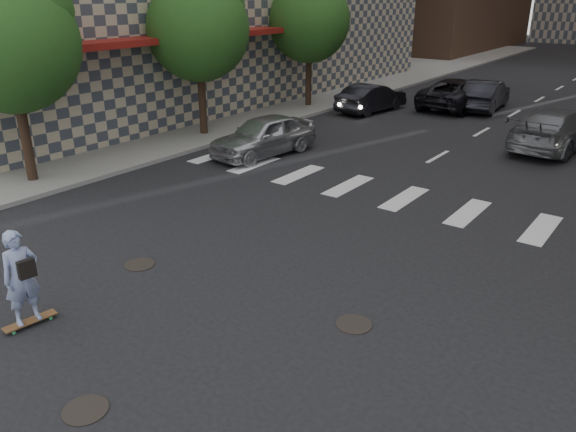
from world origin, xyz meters
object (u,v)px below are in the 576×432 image
(tree_b, at_px, (201,24))
(traffic_car_c, at_px, (457,94))
(tree_c, at_px, (312,17))
(silver_sedan, at_px, (264,135))
(traffic_car_b, at_px, (555,129))
(tree_a, at_px, (13,37))
(traffic_car_e, at_px, (485,95))
(skateboarder, at_px, (22,278))
(traffic_car_a, at_px, (372,98))

(tree_b, relative_size, traffic_car_c, 1.17)
(tree_c, xyz_separation_m, silver_sedan, (3.91, -8.89, -3.88))
(traffic_car_b, xyz_separation_m, traffic_car_c, (-6.19, 5.77, -0.03))
(tree_a, xyz_separation_m, traffic_car_c, (6.50, 20.43, -3.86))
(tree_c, xyz_separation_m, traffic_car_e, (7.81, 4.86, -3.86))
(tree_a, xyz_separation_m, traffic_car_e, (7.81, 20.86, -3.86))
(skateboarder, height_order, traffic_car_b, skateboarder)
(tree_c, height_order, traffic_car_a, tree_c)
(silver_sedan, bearing_deg, traffic_car_b, 48.37)
(tree_a, height_order, skateboarder, tree_a)
(traffic_car_a, bearing_deg, silver_sedan, 100.77)
(traffic_car_a, bearing_deg, traffic_car_b, 173.79)
(tree_c, height_order, traffic_car_c, tree_c)
(silver_sedan, relative_size, traffic_car_e, 0.94)
(tree_c, relative_size, silver_sedan, 1.46)
(tree_c, bearing_deg, tree_b, -90.00)
(tree_b, xyz_separation_m, traffic_car_b, (12.69, 6.66, -3.83))
(tree_a, distance_m, traffic_car_e, 22.61)
(traffic_car_a, distance_m, traffic_car_c, 4.82)
(traffic_car_b, bearing_deg, traffic_car_a, -7.33)
(tree_a, height_order, traffic_car_b, tree_a)
(tree_c, relative_size, traffic_car_b, 1.18)
(tree_a, distance_m, tree_b, 8.00)
(tree_a, bearing_deg, silver_sedan, 61.15)
(traffic_car_a, xyz_separation_m, traffic_car_e, (4.55, 4.00, 0.06))
(tree_a, relative_size, tree_c, 1.00)
(traffic_car_c, relative_size, traffic_car_e, 1.18)
(tree_b, distance_m, silver_sedan, 5.58)
(skateboarder, xyz_separation_m, traffic_car_b, (4.90, 19.50, -0.22))
(tree_c, xyz_separation_m, skateboarder, (7.78, -20.84, -3.62))
(tree_b, height_order, tree_c, same)
(traffic_car_b, bearing_deg, skateboarder, 81.69)
(traffic_car_e, bearing_deg, tree_b, 53.36)
(skateboarder, distance_m, traffic_car_a, 22.17)
(traffic_car_e, bearing_deg, traffic_car_a, 35.93)
(traffic_car_a, bearing_deg, traffic_car_c, -125.28)
(traffic_car_c, height_order, traffic_car_e, traffic_car_e)
(tree_c, relative_size, skateboarder, 3.36)
(tree_b, bearing_deg, traffic_car_a, 69.81)
(skateboarder, height_order, silver_sedan, skateboarder)
(traffic_car_c, bearing_deg, skateboarder, 94.85)
(tree_c, bearing_deg, traffic_car_c, 34.31)
(skateboarder, bearing_deg, traffic_car_e, 97.82)
(tree_a, distance_m, traffic_car_a, 17.62)
(skateboarder, relative_size, silver_sedan, 0.44)
(skateboarder, height_order, traffic_car_e, skateboarder)
(tree_c, distance_m, traffic_car_a, 5.17)
(traffic_car_a, distance_m, traffic_car_e, 6.06)
(skateboarder, bearing_deg, tree_b, 129.11)
(silver_sedan, distance_m, traffic_car_b, 11.58)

